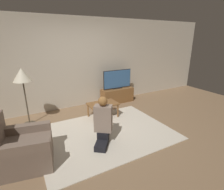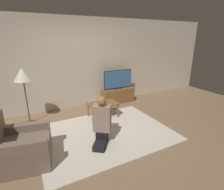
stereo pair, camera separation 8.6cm
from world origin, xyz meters
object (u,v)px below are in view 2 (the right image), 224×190
Objects in this scene: floor_lamp at (23,77)px; armchair at (19,149)px; person_kneeling at (102,121)px; tv at (118,79)px; coffee_table at (103,105)px.

armchair is (-0.22, -1.52, -0.88)m from floor_lamp.
person_kneeling is (1.24, -1.58, -0.69)m from floor_lamp.
floor_lamp is 2.12m from person_kneeling.
tv reaches higher than armchair.
coffee_table is 1.19m from person_kneeling.
tv is at bearing 41.77° from coffee_table.
tv is 2.39m from person_kneeling.
coffee_table is 0.75× the size of armchair.
tv is 1.28× the size of coffee_table.
person_kneeling is at bearing -115.63° from coffee_table.
floor_lamp reaches higher than person_kneeling.
tv is at bearing -89.95° from person_kneeling.
floor_lamp is at bearing 2.41° from armchair.
armchair is 1.48m from person_kneeling.
floor_lamp reaches higher than coffee_table.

